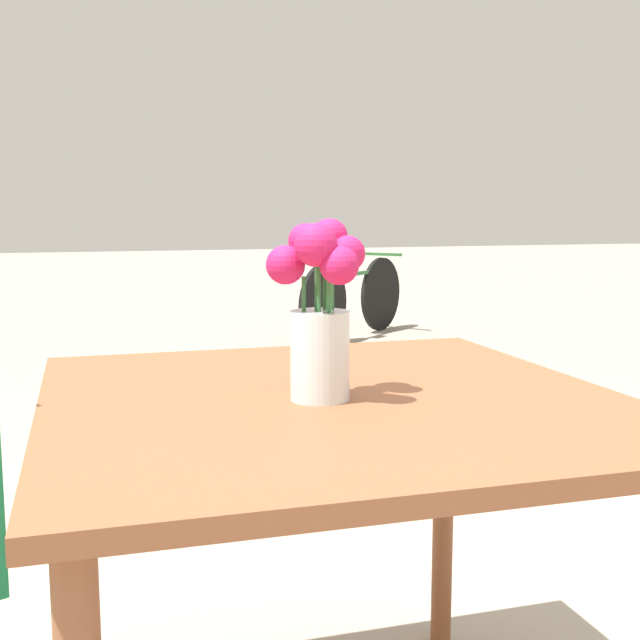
# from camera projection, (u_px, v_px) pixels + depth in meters

# --- Properties ---
(table_front) EXTENTS (0.97, 1.00, 0.76)m
(table_front) POSITION_uv_depth(u_px,v_px,m) (331.00, 447.00, 1.38)
(table_front) COLOR brown
(table_front) RESTS_ON ground_plane
(flower_vase) EXTENTS (0.17, 0.16, 0.30)m
(flower_vase) POSITION_uv_depth(u_px,v_px,m) (320.00, 315.00, 1.31)
(flower_vase) COLOR silver
(flower_vase) RESTS_ON table_front
(bicycle) EXTENTS (1.25, 1.03, 0.75)m
(bicycle) POSITION_uv_depth(u_px,v_px,m) (354.00, 297.00, 6.74)
(bicycle) COLOR black
(bicycle) RESTS_ON ground_plane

